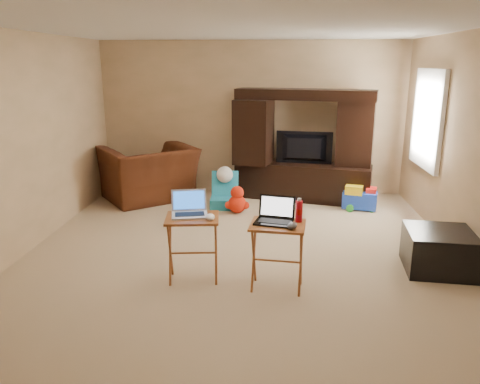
# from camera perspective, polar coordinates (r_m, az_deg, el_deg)

# --- Properties ---
(floor) EXTENTS (5.50, 5.50, 0.00)m
(floor) POSITION_cam_1_polar(r_m,az_deg,el_deg) (5.50, 0.14, -7.50)
(floor) COLOR #C8AC8A
(floor) RESTS_ON ground
(ceiling) EXTENTS (5.50, 5.50, 0.00)m
(ceiling) POSITION_cam_1_polar(r_m,az_deg,el_deg) (5.07, 0.16, 19.48)
(ceiling) COLOR silver
(ceiling) RESTS_ON ground
(wall_back) EXTENTS (5.00, 0.00, 5.00)m
(wall_back) POSITION_cam_1_polar(r_m,az_deg,el_deg) (7.86, 1.49, 8.94)
(wall_back) COLOR tan
(wall_back) RESTS_ON ground
(wall_front) EXTENTS (5.00, 0.00, 5.00)m
(wall_front) POSITION_cam_1_polar(r_m,az_deg,el_deg) (2.49, -4.03, -5.70)
(wall_front) COLOR tan
(wall_front) RESTS_ON ground
(wall_left) EXTENTS (0.00, 5.50, 5.50)m
(wall_left) POSITION_cam_1_polar(r_m,az_deg,el_deg) (5.86, -25.16, 5.22)
(wall_left) COLOR tan
(wall_left) RESTS_ON ground
(wall_right) EXTENTS (0.00, 5.50, 5.50)m
(wall_right) POSITION_cam_1_polar(r_m,az_deg,el_deg) (5.57, 26.86, 4.54)
(wall_right) COLOR tan
(wall_right) RESTS_ON ground
(window_pane) EXTENTS (0.00, 1.20, 1.20)m
(window_pane) POSITION_cam_1_polar(r_m,az_deg,el_deg) (6.98, 22.05, 8.24)
(window_pane) COLOR white
(window_pane) RESTS_ON ground
(window_frame) EXTENTS (0.06, 1.14, 1.34)m
(window_frame) POSITION_cam_1_polar(r_m,az_deg,el_deg) (6.97, 21.89, 8.25)
(window_frame) COLOR white
(window_frame) RESTS_ON ground
(entertainment_center) EXTENTS (2.21, 1.03, 1.75)m
(entertainment_center) POSITION_cam_1_polar(r_m,az_deg,el_deg) (7.52, 7.76, 5.63)
(entertainment_center) COLOR black
(entertainment_center) RESTS_ON floor
(television) EXTENTS (0.90, 0.24, 0.51)m
(television) POSITION_cam_1_polar(r_m,az_deg,el_deg) (7.48, 7.78, 5.30)
(television) COLOR black
(television) RESTS_ON entertainment_center
(recliner) EXTENTS (1.76, 1.73, 0.86)m
(recliner) POSITION_cam_1_polar(r_m,az_deg,el_deg) (7.65, -11.02, 2.24)
(recliner) COLOR #4B1F10
(recliner) RESTS_ON floor
(child_rocker) EXTENTS (0.42, 0.48, 0.54)m
(child_rocker) POSITION_cam_1_polar(r_m,az_deg,el_deg) (7.12, -1.96, 0.23)
(child_rocker) COLOR teal
(child_rocker) RESTS_ON floor
(plush_toy) EXTENTS (0.37, 0.31, 0.41)m
(plush_toy) POSITION_cam_1_polar(r_m,az_deg,el_deg) (6.87, -0.34, -0.91)
(plush_toy) COLOR red
(plush_toy) RESTS_ON floor
(push_toy) EXTENTS (0.58, 0.48, 0.38)m
(push_toy) POSITION_cam_1_polar(r_m,az_deg,el_deg) (7.28, 14.40, -0.61)
(push_toy) COLOR blue
(push_toy) RESTS_ON floor
(ottoman) EXTENTS (0.74, 0.74, 0.44)m
(ottoman) POSITION_cam_1_polar(r_m,az_deg,el_deg) (5.44, 23.06, -6.59)
(ottoman) COLOR black
(ottoman) RESTS_ON floor
(tray_table_left) EXTENTS (0.56, 0.47, 0.68)m
(tray_table_left) POSITION_cam_1_polar(r_m,az_deg,el_deg) (4.77, -5.74, -6.91)
(tray_table_left) COLOR brown
(tray_table_left) RESTS_ON floor
(tray_table_right) EXTENTS (0.56, 0.47, 0.67)m
(tray_table_right) POSITION_cam_1_polar(r_m,az_deg,el_deg) (4.58, 4.55, -7.87)
(tray_table_right) COLOR #A95929
(tray_table_right) RESTS_ON floor
(laptop_left) EXTENTS (0.41, 0.36, 0.24)m
(laptop_left) POSITION_cam_1_polar(r_m,az_deg,el_deg) (4.64, -6.19, -1.52)
(laptop_left) COLOR silver
(laptop_left) RESTS_ON tray_table_left
(laptop_right) EXTENTS (0.41, 0.36, 0.24)m
(laptop_right) POSITION_cam_1_polar(r_m,az_deg,el_deg) (4.44, 4.15, -2.34)
(laptop_right) COLOR black
(laptop_right) RESTS_ON tray_table_right
(mouse_left) EXTENTS (0.11, 0.15, 0.06)m
(mouse_left) POSITION_cam_1_polar(r_m,az_deg,el_deg) (4.54, -3.64, -3.06)
(mouse_left) COLOR white
(mouse_left) RESTS_ON tray_table_left
(mouse_right) EXTENTS (0.13, 0.16, 0.06)m
(mouse_right) POSITION_cam_1_polar(r_m,az_deg,el_deg) (4.34, 6.38, -4.10)
(mouse_right) COLOR #3A3A3E
(mouse_right) RESTS_ON tray_table_right
(water_bottle) EXTENTS (0.07, 0.07, 0.21)m
(water_bottle) POSITION_cam_1_polar(r_m,az_deg,el_deg) (4.51, 7.20, -2.36)
(water_bottle) COLOR red
(water_bottle) RESTS_ON tray_table_right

